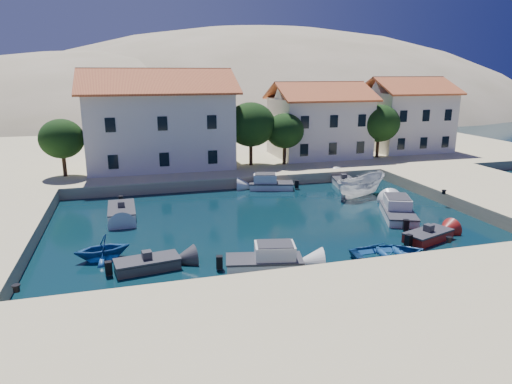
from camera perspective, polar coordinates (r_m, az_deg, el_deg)
ground at (r=23.96m, az=8.45°, el=-11.00°), size 400.00×400.00×0.00m
quay_south at (r=19.10m, az=16.13°, el=-16.90°), size 52.00×12.00×1.00m
quay_east at (r=43.01m, az=28.47°, el=-0.32°), size 11.00×20.00×1.00m
quay_north at (r=59.50m, az=-4.71°, el=5.14°), size 80.00×36.00×1.00m
hills at (r=150.13m, az=-3.83°, el=1.68°), size 254.00×176.00×99.00m
building_left at (r=47.93m, az=-12.04°, el=9.12°), size 14.70×9.45×9.70m
building_mid at (r=53.25m, az=7.86°, el=9.06°), size 10.50×8.40×8.30m
building_right at (r=59.84m, az=18.23°, el=9.32°), size 9.45×8.40×8.80m
trees at (r=47.41m, az=1.14°, el=8.04°), size 37.30×5.30×6.45m
bollards at (r=27.88m, az=10.60°, el=-4.78°), size 29.36×9.56×0.30m
motorboat_grey_sw at (r=25.62m, az=-13.42°, el=-8.77°), size 3.62×2.01×1.25m
cabin_cruiser_south at (r=24.96m, az=1.03°, el=-8.55°), size 4.40×2.57×1.60m
rowboat_south at (r=27.56m, az=16.20°, el=-7.92°), size 4.67×3.55×0.91m
motorboat_red_se at (r=31.02m, az=20.70°, el=-5.16°), size 3.69×2.56×1.25m
cabin_cruiser_east at (r=35.03m, az=17.36°, el=-2.32°), size 3.85×5.47×1.60m
boat_east at (r=40.26m, az=12.89°, el=-0.55°), size 5.82×3.83×2.10m
motorboat_white_ne at (r=44.01m, az=10.90°, el=1.25°), size 2.58×4.19×1.25m
rowboat_west at (r=27.78m, az=-18.57°, el=-7.93°), size 3.45×3.11×1.60m
motorboat_white_west at (r=35.58m, az=-16.45°, el=-2.31°), size 2.01×4.41×1.25m
cabin_cruiser_north at (r=41.70m, az=1.90°, el=1.02°), size 4.31×2.72×1.60m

